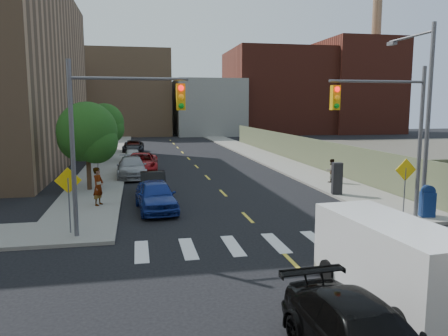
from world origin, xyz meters
name	(u,v)px	position (x,y,z in m)	size (l,w,h in m)	color
ground	(315,284)	(0.00, 0.00, 0.00)	(160.00, 160.00, 0.00)	black
sidewalk_nw	(114,150)	(-7.75, 41.50, 0.07)	(3.50, 73.00, 0.15)	gray
sidewalk_ne	(241,148)	(7.75, 41.50, 0.07)	(3.50, 73.00, 0.15)	gray
fence_north	(293,148)	(9.60, 28.00, 1.25)	(0.12, 44.00, 2.50)	#585A3F
gravel_lot	(447,154)	(28.00, 30.00, 0.03)	(36.00, 42.00, 0.06)	#595447
bg_bldg_west	(37,102)	(-22.00, 70.00, 6.00)	(14.00, 18.00, 12.00)	#592319
bg_bldg_midwest	(130,94)	(-6.00, 72.00, 7.50)	(14.00, 16.00, 15.00)	#8C6B4C
bg_bldg_center	(207,107)	(8.00, 70.00, 5.00)	(12.00, 16.00, 10.00)	gray
bg_bldg_east	(275,92)	(22.00, 72.00, 8.00)	(18.00, 18.00, 16.00)	#592319
bg_bldg_fareast	(355,87)	(38.00, 70.00, 9.00)	(14.00, 16.00, 18.00)	#592319
smokestack	(375,62)	(42.00, 70.00, 14.00)	(1.80, 1.80, 28.00)	#8C6B4C
signal_nw	(112,125)	(-5.98, 6.00, 4.53)	(4.59, 0.30, 7.00)	#59595E
signal_ne	(391,122)	(5.98, 6.00, 4.53)	(4.59, 0.30, 7.00)	#59595E
streetlight_ne	(423,107)	(8.20, 6.90, 5.22)	(0.25, 3.70, 9.00)	#59595E
warn_sign_nw	(68,188)	(-7.80, 6.50, 1.99)	(1.06, 0.06, 2.83)	#59595E
warn_sign_ne	(405,176)	(7.20, 6.50, 1.99)	(1.06, 0.06, 2.83)	#59595E
warn_sign_midwest	(97,153)	(-7.80, 20.00, 1.99)	(1.06, 0.06, 2.83)	#59595E
tree_west_near	(87,135)	(-8.00, 16.05, 3.48)	(3.66, 3.64, 5.52)	#332114
tree_west_far	(105,125)	(-8.00, 31.05, 3.48)	(3.66, 3.64, 5.52)	#332114
parked_car_blue	(156,196)	(-4.20, 10.24, 0.78)	(1.84, 4.57, 1.56)	navy
parked_car_black	(153,184)	(-4.20, 14.15, 0.69)	(1.45, 4.16, 1.37)	black
parked_car_red	(141,163)	(-4.79, 23.36, 0.79)	(2.61, 5.66, 1.57)	maroon
parked_car_silver	(132,167)	(-5.50, 21.07, 0.76)	(2.12, 5.22, 1.52)	#929398
parked_car_white	(133,156)	(-5.50, 29.45, 0.68)	(1.60, 3.97, 1.35)	silver
parked_car_maroon	(133,146)	(-5.47, 39.64, 0.65)	(1.38, 3.94, 1.30)	#380F0B
parked_car_grey	(133,146)	(-5.48, 39.21, 0.69)	(2.28, 4.95, 1.38)	#222227
cargo_van	(387,257)	(1.49, -1.31, 1.19)	(2.37, 5.07, 2.26)	white
mailbox	(428,201)	(8.09, 6.00, 0.87)	(0.67, 0.55, 1.48)	navy
payphone	(337,178)	(6.30, 11.68, 1.07)	(0.55, 0.45, 1.85)	black
pedestrian_west	(98,186)	(-7.08, 11.45, 1.14)	(0.72, 0.47, 1.98)	gray
pedestrian_east	(331,171)	(7.72, 15.49, 0.94)	(0.77, 0.60, 1.58)	gray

